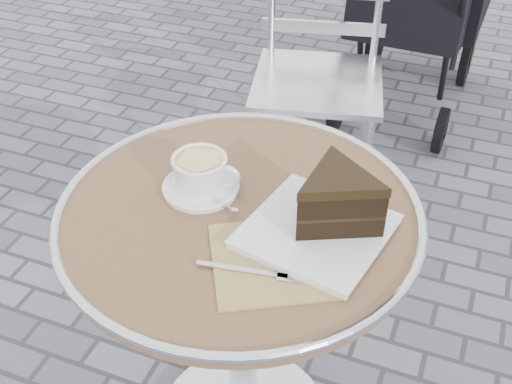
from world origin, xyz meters
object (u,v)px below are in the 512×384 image
(bistro_chair, at_px, (321,43))
(cappuccino_set, at_px, (201,176))
(cafe_table, at_px, (241,270))
(cake_plate_set, at_px, (331,208))

(bistro_chair, bearing_deg, cappuccino_set, -100.23)
(cafe_table, bearing_deg, cappuccino_set, 162.07)
(cappuccino_set, bearing_deg, cake_plate_set, -14.59)
(cafe_table, distance_m, cappuccino_set, 0.22)
(cake_plate_set, xyz_separation_m, bistro_chair, (-0.33, 1.08, -0.20))
(cafe_table, height_order, cake_plate_set, cake_plate_set)
(cappuccino_set, height_order, cake_plate_set, cake_plate_set)
(bistro_chair, bearing_deg, cake_plate_set, -86.27)
(bistro_chair, bearing_deg, cafe_table, -95.38)
(cake_plate_set, height_order, bistro_chair, bistro_chair)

